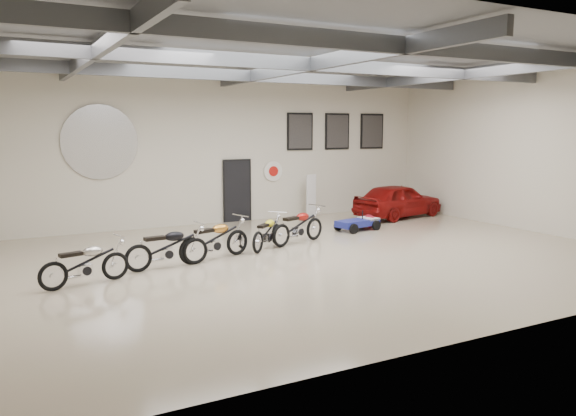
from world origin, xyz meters
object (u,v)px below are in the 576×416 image
motorcycle_yellow (267,232)px  motorcycle_red (298,225)px  banner_stand (311,195)px  motorcycle_gold (215,239)px  motorcycle_silver (85,262)px  vintage_car (398,200)px  go_kart (361,220)px  motorcycle_black (167,246)px

motorcycle_yellow → motorcycle_red: bearing=-30.0°
banner_stand → motorcycle_gold: 7.13m
motorcycle_red → motorcycle_silver: bearing=176.0°
vintage_car → motorcycle_silver: bearing=98.3°
banner_stand → vintage_car: size_ratio=0.46×
go_kart → vintage_car: size_ratio=0.49×
motorcycle_silver → motorcycle_gold: size_ratio=0.92×
banner_stand → motorcycle_black: 8.34m
motorcycle_gold → motorcycle_red: motorcycle_gold is taller
banner_stand → vintage_car: bearing=-43.2°
motorcycle_black → vintage_car: 10.10m
motorcycle_black → vintage_car: (9.49, 3.43, 0.11)m
banner_stand → vintage_car: 3.17m
motorcycle_black → motorcycle_red: size_ratio=0.99×
banner_stand → motorcycle_black: (-6.71, -4.93, -0.32)m
motorcycle_silver → motorcycle_black: motorcycle_black is taller
vintage_car → motorcycle_yellow: bearing=100.4°
banner_stand → motorcycle_silver: (-8.62, -5.55, -0.35)m
banner_stand → motorcycle_black: banner_stand is taller
motorcycle_silver → go_kart: size_ratio=1.04×
banner_stand → go_kart: banner_stand is taller
motorcycle_silver → motorcycle_red: 6.18m
go_kart → vintage_car: bearing=18.8°
banner_stand → motorcycle_gold: (-5.43, -4.61, -0.31)m
motorcycle_silver → motorcycle_red: bearing=2.3°
banner_stand → motorcycle_red: bearing=-139.4°
vintage_car → banner_stand: bearing=50.5°
motorcycle_gold → vintage_car: 8.79m
motorcycle_silver → motorcycle_black: (1.91, 0.61, 0.03)m
motorcycle_black → motorcycle_gold: 1.32m
motorcycle_black → motorcycle_yellow: motorcycle_black is taller
go_kart → motorcycle_yellow: bearing=-173.7°
motorcycle_silver → motorcycle_gold: bearing=3.0°
motorcycle_black → go_kart: motorcycle_black is taller
motorcycle_yellow → banner_stand: bearing=6.9°
motorcycle_gold → vintage_car: (8.22, 3.11, 0.10)m
go_kart → vintage_car: vintage_car is taller
banner_stand → motorcycle_yellow: 5.54m
banner_stand → go_kart: size_ratio=0.93×
motorcycle_black → vintage_car: vintage_car is taller
motorcycle_silver → motorcycle_gold: motorcycle_gold is taller
banner_stand → motorcycle_gold: bearing=-154.6°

